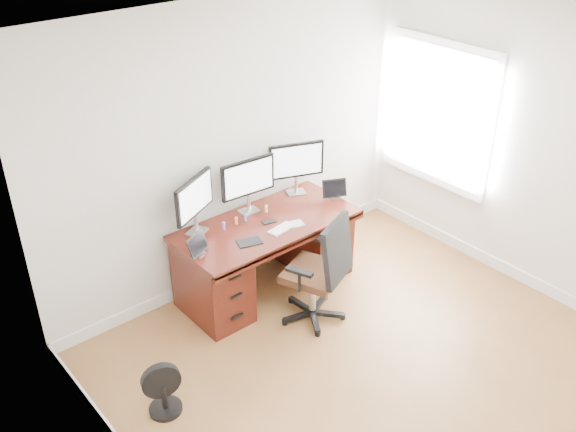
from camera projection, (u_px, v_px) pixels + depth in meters
ground at (411, 394)px, 5.02m from camera, size 4.50×4.50×0.00m
back_wall at (235, 147)px, 5.84m from camera, size 4.00×0.10×2.70m
right_wall at (569, 163)px, 5.53m from camera, size 0.10×4.50×2.70m
desk at (265, 253)px, 6.04m from camera, size 1.70×0.80×0.75m
office_chair at (318, 287)px, 5.67m from camera, size 0.73×0.73×1.05m
floor_fan at (163, 390)px, 4.77m from camera, size 0.30×0.25×0.44m
monitor_left at (194, 199)px, 5.53m from camera, size 0.51×0.28×0.53m
monitor_center at (248, 179)px, 5.85m from camera, size 0.55×0.15×0.53m
monitor_right at (296, 162)px, 6.18m from camera, size 0.52×0.23×0.53m
tablet_left at (198, 246)px, 5.34m from camera, size 0.25×0.16×0.19m
tablet_right at (335, 190)px, 6.21m from camera, size 0.24×0.17×0.19m
keyboard at (281, 229)px, 5.73m from camera, size 0.27×0.14×0.01m
trackpad at (297, 224)px, 5.81m from camera, size 0.15×0.15×0.01m
drawing_tablet at (250, 242)px, 5.54m from camera, size 0.24×0.19×0.01m
phone at (269, 222)px, 5.84m from camera, size 0.14×0.09×0.01m
figurine_purple at (224, 225)px, 5.71m from camera, size 0.03×0.03×0.08m
figurine_orange at (236, 220)px, 5.79m from camera, size 0.03×0.03×0.08m
figurine_blue at (245, 217)px, 5.85m from camera, size 0.03×0.03×0.08m
figurine_yellow at (266, 208)px, 5.98m from camera, size 0.03×0.03×0.08m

